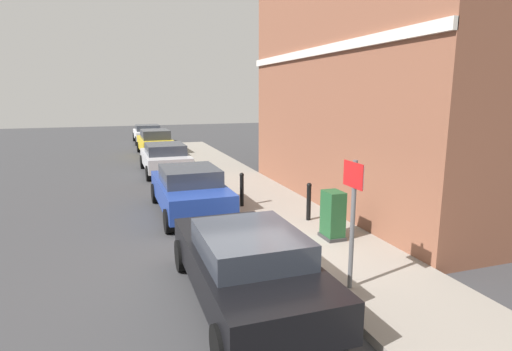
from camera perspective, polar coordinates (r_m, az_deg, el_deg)
name	(u,v)px	position (r m, az deg, el deg)	size (l,w,h in m)	color
ground	(250,259)	(9.21, -0.81, -11.40)	(80.00, 80.00, 0.00)	#38383A
sidewalk	(250,189)	(15.21, -0.82, -1.94)	(2.52, 30.00, 0.15)	gray
corner_building	(412,77)	(14.70, 20.66, 12.62)	(6.92, 10.70, 8.15)	brown
car_black	(247,263)	(7.16, -1.28, -12.03)	(1.93, 4.40, 1.35)	black
car_blue	(190,189)	(12.45, -9.15, -1.90)	(1.97, 4.33, 1.42)	navy
car_silver	(165,157)	(19.01, -12.42, 2.45)	(2.01, 4.20, 1.35)	#B7B7BC
car_yellow	(155,142)	(24.71, -13.72, 4.49)	(1.93, 4.36, 1.49)	gold
car_white	(148,133)	(31.14, -14.70, 5.65)	(1.99, 3.97, 1.31)	silver
utility_cabinet	(333,217)	(9.99, 10.54, -5.62)	(0.46, 0.61, 1.15)	#1E4C28
bollard_near_cabinet	(309,200)	(11.30, 7.29, -3.40)	(0.14, 0.14, 1.04)	black
bollard_far_kerb	(242,188)	(12.61, -1.96, -1.77)	(0.14, 0.14, 1.04)	black
street_sign	(353,206)	(7.29, 13.21, -4.05)	(0.08, 0.60, 2.30)	#59595B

